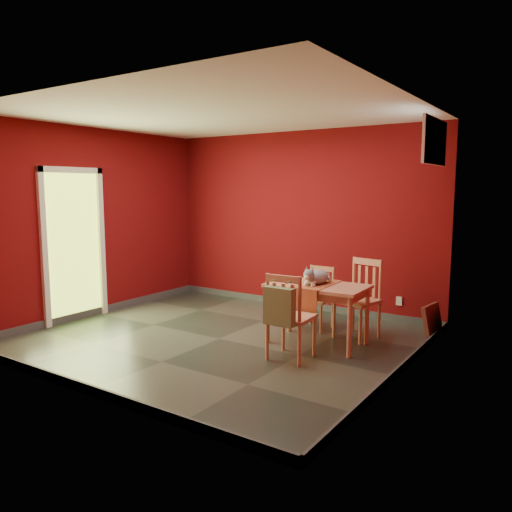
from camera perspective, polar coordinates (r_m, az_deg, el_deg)
The scene contains 13 objects.
ground at distance 6.26m, azimuth -4.25°, elevation -9.40°, with size 4.50×4.50×0.00m, color #2D342D.
room_shell at distance 6.25m, azimuth -4.25°, elevation -8.96°, with size 4.50×4.50×4.50m.
doorway at distance 7.36m, azimuth -20.15°, elevation 1.66°, with size 0.06×1.01×2.13m.
window at distance 5.91m, azimuth 19.70°, elevation 12.21°, with size 0.05×0.90×0.50m.
outlet_plate at distance 7.18m, azimuth 16.03°, elevation -4.97°, with size 0.08×0.01×0.12m, color silver.
dining_table at distance 5.95m, azimuth 7.03°, elevation -4.09°, with size 1.17×0.71×0.72m.
table_runner at distance 5.84m, azimuth 6.51°, elevation -3.96°, with size 0.36×0.72×0.36m.
chair_far_left at distance 6.66m, azimuth 7.02°, elevation -4.68°, with size 0.39×0.39×0.82m.
chair_far_right at distance 6.32m, azimuth 11.73°, elevation -4.70°, with size 0.55×0.55×0.98m.
chair_near at distance 5.41m, azimuth 3.82°, elevation -6.80°, with size 0.47×0.47×0.95m.
tote_bag at distance 5.18m, azimuth 2.67°, elevation -5.77°, with size 0.34×0.20×0.47m.
cat at distance 5.93m, azimuth 7.00°, elevation -2.08°, with size 0.25×0.48×0.24m, color slate, non-canonical shape.
picture_frame at distance 6.55m, azimuth 19.51°, elevation -7.12°, with size 0.19×0.44×0.43m.
Camera 1 is at (3.69, -4.71, 1.85)m, focal length 35.00 mm.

